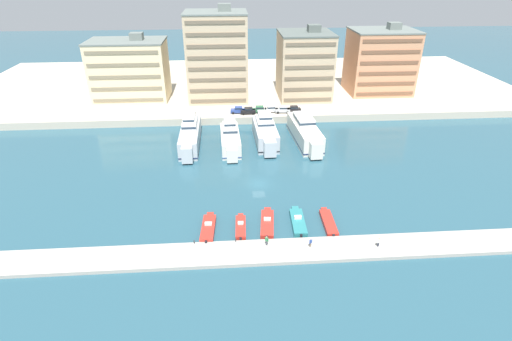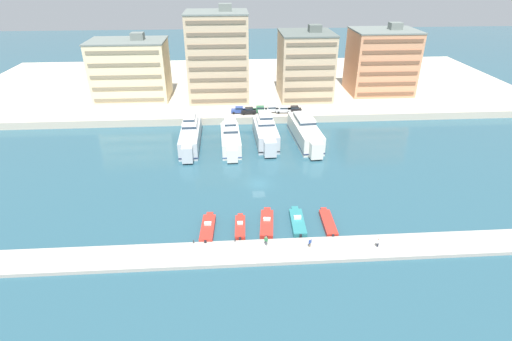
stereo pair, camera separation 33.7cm
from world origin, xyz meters
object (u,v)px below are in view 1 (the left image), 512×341
Objects in this scene: yacht_silver_far_left at (190,134)px; car_green_mid_left at (259,109)px; yacht_ivory_left at (230,138)px; yacht_silver_mid_left at (265,132)px; motorboat_red_mid_left at (267,223)px; car_black_center_right at (293,109)px; pedestrian_near_edge at (379,242)px; motorboat_red_far_left at (208,228)px; pedestrian_mid_deck at (311,242)px; motorboat_red_center at (328,222)px; car_silver_center at (283,109)px; pedestrian_far_side at (267,240)px; car_silver_center_left at (271,109)px; motorboat_teal_center_left at (298,222)px; yacht_ivory_center_left at (305,132)px; car_blue_far_left at (238,110)px; motorboat_red_left at (241,227)px; car_black_left at (248,110)px.

yacht_silver_far_left reaches higher than car_green_mid_left.
yacht_silver_mid_left is (8.50, 2.69, 0.20)m from yacht_ivory_left.
motorboat_red_mid_left is at bearing -92.92° from car_green_mid_left.
pedestrian_near_edge is at bearing -85.67° from car_black_center_right.
yacht_ivory_left is at bearing 82.81° from motorboat_red_far_left.
motorboat_red_center is at bearing 55.87° from pedestrian_mid_deck.
pedestrian_far_side is at bearing -99.92° from car_silver_center.
yacht_silver_mid_left is at bearing -100.65° from car_silver_center_left.
motorboat_teal_center_left is (10.87, -31.94, -1.90)m from yacht_ivory_left.
car_silver_center is (24.30, 15.17, 0.30)m from yacht_silver_far_left.
motorboat_red_mid_left is at bearing 177.89° from motorboat_teal_center_left.
yacht_ivory_center_left reaches higher than car_green_mid_left.
yacht_silver_mid_left is 2.26× the size of motorboat_red_far_left.
motorboat_red_mid_left is 50.24m from car_blue_far_left.
car_silver_center is at bearing 75.00° from motorboat_red_left.
car_black_center_right is (21.87, 50.57, 2.44)m from motorboat_red_far_left.
yacht_ivory_left is 38.15m from pedestrian_far_side.
yacht_ivory_left is 2.02× the size of motorboat_teal_center_left.
pedestrian_far_side is at bearing 174.88° from pedestrian_near_edge.
motorboat_red_left is 0.83× the size of motorboat_teal_center_left.
car_silver_center_left is (10.27, 51.20, 2.44)m from motorboat_red_left.
yacht_ivory_center_left is at bearing -49.20° from car_black_left.
car_silver_center is at bearing -9.67° from car_silver_center_left.
car_silver_center is 57.66m from pedestrian_near_edge.
pedestrian_near_edge is at bearing -60.70° from yacht_ivory_left.
car_green_mid_left is at bearing 86.70° from pedestrian_far_side.
car_green_mid_left is at bearing 0.44° from car_blue_far_left.
yacht_ivory_center_left is 18.75m from car_green_mid_left.
yacht_ivory_center_left is 35.21m from motorboat_teal_center_left.
pedestrian_near_edge is (3.91, -41.79, -0.98)m from yacht_ivory_center_left.
yacht_ivory_left is 2.09× the size of motorboat_red_far_left.
car_blue_far_left is (-3.26, 50.07, 2.56)m from motorboat_red_mid_left.
pedestrian_near_edge is (13.57, -42.02, -1.09)m from yacht_silver_mid_left.
motorboat_red_left is at bearing -94.50° from car_black_left.
pedestrian_near_edge is (16.92, -56.87, -1.44)m from car_black_left.
car_black_left reaches higher than pedestrian_far_side.
motorboat_red_center is at bearing -63.69° from yacht_ivory_left.
car_blue_far_left is 56.20m from pedestrian_far_side.
pedestrian_far_side is at bearing -134.95° from motorboat_teal_center_left.
pedestrian_far_side is (2.57, -56.13, -1.38)m from car_blue_far_left.
yacht_silver_mid_left is at bearing 93.91° from motorboat_teal_center_left.
yacht_silver_far_left is 2.60× the size of motorboat_teal_center_left.
motorboat_teal_center_left is at bearing -2.11° from motorboat_red_mid_left.
car_green_mid_left is (2.56, 50.11, 2.56)m from motorboat_red_mid_left.
motorboat_red_left is at bearing -115.73° from yacht_ivory_center_left.
car_black_center_right is at bearing -1.63° from car_blue_far_left.
yacht_ivory_center_left is at bearing -77.48° from car_silver_center.
car_green_mid_left is 2.61× the size of pedestrian_mid_deck.
yacht_silver_far_left reaches higher than motorboat_red_mid_left.
yacht_ivory_left is at bearing -121.91° from car_silver_center_left.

